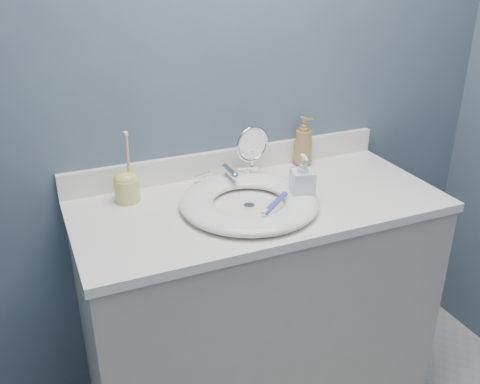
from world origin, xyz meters
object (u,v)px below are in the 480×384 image
makeup_mirror (252,150)px  soap_bottle_clear (303,179)px  soap_bottle_amber (303,141)px  toothbrush_holder (127,186)px

makeup_mirror → soap_bottle_clear: size_ratio=1.22×
soap_bottle_amber → soap_bottle_clear: (-0.16, -0.28, -0.01)m
makeup_mirror → soap_bottle_clear: bearing=-81.9°
makeup_mirror → soap_bottle_clear: makeup_mirror is taller
makeup_mirror → toothbrush_holder: size_ratio=0.82×
soap_bottle_amber → makeup_mirror: bearing=159.7°
makeup_mirror → soap_bottle_amber: makeup_mirror is taller
soap_bottle_amber → soap_bottle_clear: bearing=-151.0°
soap_bottle_amber → toothbrush_holder: bearing=153.1°
makeup_mirror → toothbrush_holder: 0.46m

